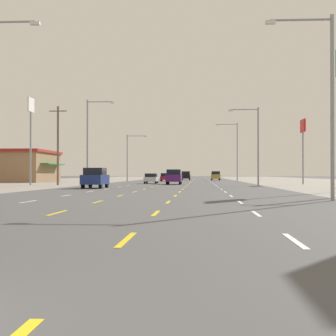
# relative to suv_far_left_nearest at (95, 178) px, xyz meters

# --- Properties ---
(ground_plane) EXTENTS (572.00, 572.00, 0.00)m
(ground_plane) POSITION_rel_suv_far_left_nearest_xyz_m (6.91, 18.44, -1.03)
(ground_plane) COLOR #4C4C4F
(lane_markings) EXTENTS (10.64, 227.60, 0.01)m
(lane_markings) POSITION_rel_suv_far_left_nearest_xyz_m (6.91, 56.94, -1.02)
(lane_markings) COLOR white
(lane_markings) RESTS_ON ground
(signal_span_wire) EXTENTS (25.97, 0.53, 9.52)m
(signal_span_wire) POSITION_rel_suv_far_left_nearest_xyz_m (6.87, -38.81, 4.54)
(signal_span_wire) COLOR brown
(signal_span_wire) RESTS_ON ground
(suv_far_left_nearest) EXTENTS (1.98, 4.90, 1.98)m
(suv_far_left_nearest) POSITION_rel_suv_far_left_nearest_xyz_m (0.00, 0.00, 0.00)
(suv_far_left_nearest) COLOR navy
(suv_far_left_nearest) RESTS_ON ground
(suv_center_turn_near) EXTENTS (1.98, 4.90, 1.98)m
(suv_center_turn_near) POSITION_rel_suv_far_left_nearest_xyz_m (6.78, 19.09, 0.00)
(suv_center_turn_near) COLOR #4C196B
(suv_center_turn_near) RESTS_ON ground
(sedan_inner_left_mid) EXTENTS (1.80, 4.50, 1.46)m
(sedan_inner_left_mid) POSITION_rel_suv_far_left_nearest_xyz_m (3.16, 25.47, -0.27)
(sedan_inner_left_mid) COLOR silver
(sedan_inner_left_mid) RESTS_ON ground
(hatchback_inner_left_midfar) EXTENTS (1.72, 3.90, 1.54)m
(hatchback_inner_left_midfar) POSITION_rel_suv_far_left_nearest_xyz_m (3.61, 50.32, -0.24)
(hatchback_inner_left_midfar) COLOR maroon
(hatchback_inner_left_midfar) RESTS_ON ground
(suv_far_right_far) EXTENTS (1.98, 4.90, 1.98)m
(suv_far_right_far) POSITION_rel_suv_far_left_nearest_xyz_m (13.69, 66.90, 0.00)
(suv_far_right_far) COLOR #B28C33
(suv_far_right_far) RESTS_ON ground
(suv_center_turn_farther) EXTENTS (1.98, 4.90, 1.98)m
(suv_center_turn_farther) POSITION_rel_suv_far_left_nearest_xyz_m (7.06, 69.17, 0.00)
(suv_center_turn_farther) COLOR black
(suv_center_turn_farther) RESTS_ON ground
(storefront_left_row_2) EXTENTS (12.92, 15.46, 5.39)m
(storefront_left_row_2) POSITION_rel_suv_far_left_nearest_xyz_m (-21.07, 38.30, 1.69)
(storefront_left_row_2) COLOR #8C6B4C
(storefront_left_row_2) RESTS_ON ground
(pole_sign_left_row_2) EXTENTS (0.24, 2.18, 10.75)m
(pole_sign_left_row_2) POSITION_rel_suv_far_left_nearest_xyz_m (-10.54, 12.79, 7.11)
(pole_sign_left_row_2) COLOR gray
(pole_sign_left_row_2) RESTS_ON ground
(pole_sign_right_row_2) EXTENTS (0.24, 2.70, 8.64)m
(pole_sign_right_row_2) POSITION_rel_suv_far_left_nearest_xyz_m (23.89, 20.24, 5.75)
(pole_sign_right_row_2) COLOR gray
(pole_sign_right_row_2) RESTS_ON ground
(streetlight_right_row_0) EXTENTS (3.53, 0.26, 9.67)m
(streetlight_right_row_0) POSITION_rel_suv_far_left_nearest_xyz_m (16.73, -23.64, 4.50)
(streetlight_right_row_0) COLOR gray
(streetlight_right_row_0) RESTS_ON ground
(streetlight_left_row_1) EXTENTS (3.39, 0.26, 10.28)m
(streetlight_left_row_1) POSITION_rel_suv_far_left_nearest_xyz_m (-2.95, 11.59, 4.80)
(streetlight_left_row_1) COLOR gray
(streetlight_left_row_1) RESTS_ON ground
(streetlight_right_row_1) EXTENTS (3.59, 0.26, 9.23)m
(streetlight_right_row_1) POSITION_rel_suv_far_left_nearest_xyz_m (16.71, 11.59, 4.29)
(streetlight_right_row_1) COLOR gray
(streetlight_right_row_1) RESTS_ON ground
(streetlight_left_row_2) EXTENTS (3.82, 0.26, 8.69)m
(streetlight_left_row_2) POSITION_rel_suv_far_left_nearest_xyz_m (-2.84, 46.82, 4.03)
(streetlight_left_row_2) COLOR gray
(streetlight_left_row_2) RESTS_ON ground
(streetlight_right_row_2) EXTENTS (4.06, 0.26, 10.75)m
(streetlight_right_row_2) POSITION_rel_suv_far_left_nearest_xyz_m (16.68, 46.82, 5.13)
(streetlight_right_row_2) COLOR gray
(streetlight_right_row_2) RESTS_ON ground
(utility_pole_left_row_1) EXTENTS (2.20, 0.26, 9.86)m
(utility_pole_left_row_1) POSITION_rel_suv_far_left_nearest_xyz_m (-7.51, 14.15, 4.10)
(utility_pole_left_row_1) COLOR brown
(utility_pole_left_row_1) RESTS_ON ground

